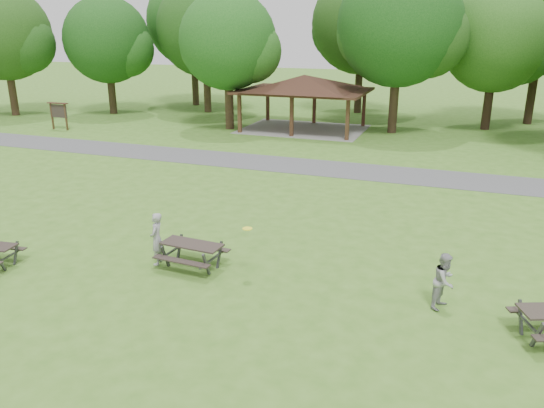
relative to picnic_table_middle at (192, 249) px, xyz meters
The scene contains 16 objects.
ground 1.44m from the picnic_table_middle, 67.45° to the right, with size 160.00×160.00×0.00m, color #417321.
asphalt_path 12.81m from the picnic_table_middle, 87.74° to the left, with size 120.00×3.20×0.02m, color #4B4C4E.
pavilion 23.18m from the picnic_table_middle, 98.72° to the left, with size 8.60×7.01×3.76m.
notice_board 25.73m from the picnic_table_middle, 139.27° to the left, with size 1.60×0.30×1.88m.
tree_row_a 34.86m from the picnic_table_middle, 142.79° to the left, with size 7.56×7.20×9.97m.
tree_row_b 32.15m from the picnic_table_middle, 130.02° to the left, with size 7.14×6.80×9.28m.
tree_row_c 31.44m from the picnic_table_middle, 115.72° to the left, with size 8.19×7.80×10.67m.
tree_row_d 23.49m from the picnic_table_middle, 111.54° to the left, with size 6.93×6.60×9.27m.
tree_row_e 24.74m from the picnic_table_middle, 83.76° to the left, with size 8.40×8.00×11.02m.
tree_row_f 29.11m from the picnic_table_middle, 72.53° to the left, with size 7.35×7.00×9.55m.
tree_deep_a 35.94m from the picnic_table_middle, 117.64° to the left, with size 8.40×8.00×11.38m.
tree_deep_b 32.46m from the picnic_table_middle, 92.51° to the left, with size 8.40×8.00×11.13m.
picnic_table_middle is the anchor object (origin of this frame).
frisbee_in_flight 2.03m from the picnic_table_middle, ahead, with size 0.32×0.32×0.02m.
frisbee_thrower 1.15m from the picnic_table_middle, behind, with size 0.59×0.39×1.62m, color #979799.
frisbee_catcher 7.16m from the picnic_table_middle, ahead, with size 0.72×0.56×1.48m, color #98989A.
Camera 1 is at (6.72, -11.55, 6.84)m, focal length 35.00 mm.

